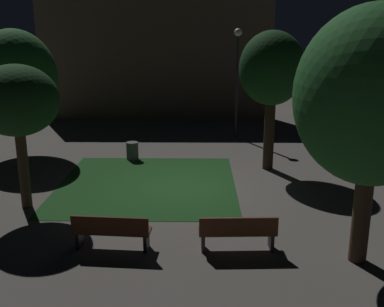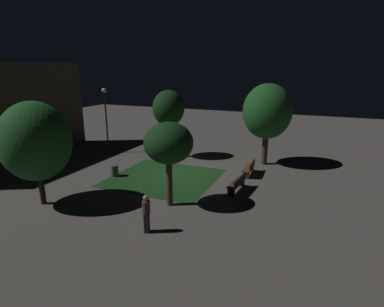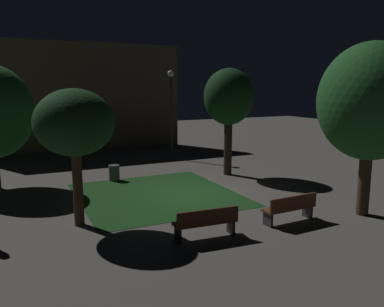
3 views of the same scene
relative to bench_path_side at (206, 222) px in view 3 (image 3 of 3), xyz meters
name	(u,v)px [view 3 (image 3 of 3)]	position (x,y,z in m)	size (l,w,h in m)	color
ground_plane	(188,194)	(1.46, 4.27, -0.48)	(60.00, 60.00, 0.00)	#56514C
grass_lawn	(157,194)	(0.31, 4.69, -0.48)	(5.83, 6.18, 0.01)	#194219
bench_path_side	(206,222)	(0.00, 0.00, 0.00)	(1.83, 0.62, 0.88)	#422314
bench_lawn_edge	(290,207)	(2.93, 0.00, 0.00)	(1.82, 0.55, 0.88)	brown
tree_left_canopy	(229,98)	(4.58, 6.48, 3.13)	(2.31, 2.31, 4.98)	#2D2116
tree_tall_center	(371,102)	(5.57, -0.43, 3.17)	(3.25, 3.25, 5.53)	#423021
tree_right_canopy	(74,124)	(-2.96, 2.61, 2.60)	(2.31, 2.31, 4.10)	#423021
lamp_post_path_center	(171,100)	(3.78, 11.48, 2.89)	(0.36, 0.36, 5.04)	black
trash_bin	(114,173)	(-0.60, 7.63, -0.13)	(0.47, 0.47, 0.70)	#4C4C4C
building_wall_backdrop	(81,98)	(-0.41, 16.27, 2.95)	(13.02, 0.80, 6.87)	brown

